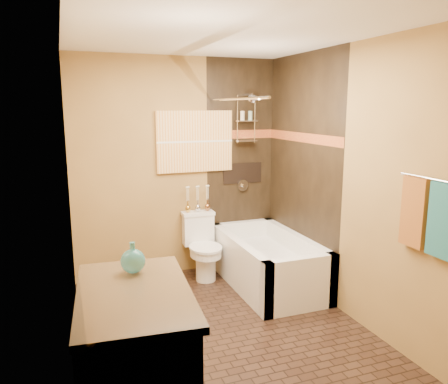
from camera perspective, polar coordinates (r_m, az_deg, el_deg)
name	(u,v)px	position (r m, az deg, el deg)	size (l,w,h in m)	color
floor	(223,329)	(4.08, -0.08, -17.41)	(3.00, 3.00, 0.00)	black
wall_left	(72,202)	(3.43, -19.24, -1.24)	(0.02, 3.00, 2.50)	#A47E3F
wall_right	(344,183)	(4.21, 15.40, 1.20)	(0.02, 3.00, 2.50)	#A47E3F
wall_back	(178,168)	(5.06, -6.03, 3.15)	(2.40, 0.02, 2.50)	#A47E3F
wall_front	(324,243)	(2.34, 12.91, -6.46)	(2.40, 0.02, 2.50)	#A47E3F
ceiling	(223,34)	(3.62, -0.09, 19.90)	(3.00, 3.00, 0.00)	silver
alcove_tile_back	(240,165)	(5.30, 2.15, 3.55)	(0.85, 0.01, 2.50)	black
alcove_tile_right	(301,172)	(4.83, 10.08, 2.65)	(0.01, 1.50, 2.50)	black
mosaic_band_back	(241,134)	(5.25, 2.23, 7.54)	(0.85, 0.01, 0.10)	maroon
mosaic_band_right	(302,137)	(4.78, 10.13, 7.03)	(0.01, 1.50, 0.10)	maroon
alcove_niche	(242,173)	(5.31, 2.42, 2.49)	(0.50, 0.01, 0.25)	black
shower_fixtures	(246,131)	(5.17, 2.92, 7.99)	(0.24, 0.33, 1.16)	silver
curtain_rod	(235,99)	(4.43, 1.40, 12.07)	(0.03, 0.03, 1.55)	silver
towel_bar	(430,179)	(3.37, 25.34, 1.56)	(0.02, 0.02, 0.55)	silver
towel_teal	(443,221)	(3.34, 26.66, -3.37)	(0.05, 0.22, 0.52)	#1B5A5C
towel_rust	(414,212)	(3.51, 23.58, -2.44)	(0.05, 0.22, 0.52)	brown
sunset_painting	(195,142)	(5.06, -3.83, 6.60)	(0.90, 0.04, 0.70)	orange
vanity_mirror	(77,194)	(2.40, -18.67, -0.20)	(0.01, 1.00, 0.90)	white
bathtub	(268,266)	(4.90, 5.71, -9.55)	(0.80, 1.50, 0.55)	white
toilet	(203,246)	(5.05, -2.83, -7.03)	(0.38, 0.56, 0.74)	white
vanity	(136,364)	(2.80, -11.49, -21.11)	(0.72, 1.09, 0.92)	black
teal_bottle	(133,258)	(2.81, -11.82, -8.41)	(0.16, 0.16, 0.25)	teal
bud_vases	(198,198)	(5.07, -3.45, -0.80)	(0.30, 0.06, 0.30)	gold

